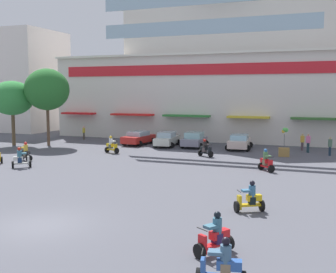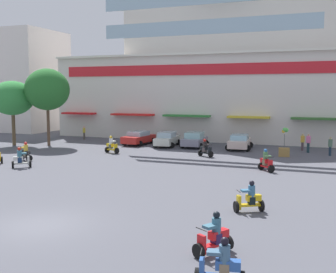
# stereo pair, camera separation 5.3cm
# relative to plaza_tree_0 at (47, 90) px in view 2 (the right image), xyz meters

# --- Properties ---
(ground_plane) EXTENTS (128.00, 128.00, 0.00)m
(ground_plane) POSITION_rel_plaza_tree_0_xyz_m (15.62, -8.45, -5.73)
(ground_plane) COLOR #4E4F57
(colonial_building) EXTENTS (40.75, 19.02, 18.57)m
(colonial_building) POSITION_rel_plaza_tree_0_xyz_m (15.62, 15.46, 2.16)
(colonial_building) COLOR silver
(colonial_building) RESTS_ON ground
(flank_building_left) EXTENTS (10.09, 9.47, 13.91)m
(flank_building_left) POSITION_rel_plaza_tree_0_xyz_m (-14.18, 13.23, 1.23)
(flank_building_left) COLOR silver
(flank_building_left) RESTS_ON ground
(plaza_tree_0) EXTENTS (4.46, 4.52, 7.86)m
(plaza_tree_0) POSITION_rel_plaza_tree_0_xyz_m (0.00, 0.00, 0.00)
(plaza_tree_0) COLOR brown
(plaza_tree_0) RESTS_ON ground
(plaza_tree_2) EXTENTS (4.22, 4.47, 6.63)m
(plaza_tree_2) POSITION_rel_plaza_tree_0_xyz_m (-3.55, -1.04, -0.88)
(plaza_tree_2) COLOR brown
(plaza_tree_2) RESTS_ON ground
(parked_car_0) EXTENTS (2.70, 4.35, 1.40)m
(parked_car_0) POSITION_rel_plaza_tree_0_xyz_m (8.30, 4.04, -5.01)
(parked_car_0) COLOR red
(parked_car_0) RESTS_ON ground
(parked_car_1) EXTENTS (2.51, 4.46, 1.47)m
(parked_car_1) POSITION_rel_plaza_tree_0_xyz_m (11.56, 3.83, -4.99)
(parked_car_1) COLOR beige
(parked_car_1) RESTS_ON ground
(parked_car_2) EXTENTS (2.56, 4.00, 1.51)m
(parked_car_2) POSITION_rel_plaza_tree_0_xyz_m (14.34, 4.20, -4.98)
(parked_car_2) COLOR gray
(parked_car_2) RESTS_ON ground
(parked_car_3) EXTENTS (2.63, 4.32, 1.44)m
(parked_car_3) POSITION_rel_plaza_tree_0_xyz_m (18.86, 4.30, -5.00)
(parked_car_3) COLOR beige
(parked_car_3) RESTS_ON ground
(scooter_rider_0) EXTENTS (1.40, 0.93, 1.55)m
(scooter_rider_0) POSITION_rel_plaza_tree_0_xyz_m (4.11, -8.48, -5.10)
(scooter_rider_0) COLOR black
(scooter_rider_0) RESTS_ON ground
(scooter_rider_1) EXTENTS (1.42, 1.03, 1.52)m
(scooter_rider_1) POSITION_rel_plaza_tree_0_xyz_m (17.04, -1.21, -5.10)
(scooter_rider_1) COLOR black
(scooter_rider_1) RESTS_ON ground
(scooter_rider_2) EXTENTS (1.34, 1.30, 1.52)m
(scooter_rider_2) POSITION_rel_plaza_tree_0_xyz_m (5.87, -11.07, -5.10)
(scooter_rider_2) COLOR black
(scooter_rider_2) RESTS_ON ground
(scooter_rider_3) EXTENTS (1.28, 1.32, 1.57)m
(scooter_rider_3) POSITION_rel_plaza_tree_0_xyz_m (22.79, -5.94, -5.08)
(scooter_rider_3) COLOR black
(scooter_rider_3) RESTS_ON ground
(scooter_rider_5) EXTENTS (1.23, 1.54, 1.49)m
(scooter_rider_5) POSITION_rel_plaza_tree_0_xyz_m (23.23, -21.81, -5.13)
(scooter_rider_5) COLOR black
(scooter_rider_5) RESTS_ON ground
(scooter_rider_7) EXTENTS (1.44, 1.13, 1.47)m
(scooter_rider_7) POSITION_rel_plaza_tree_0_xyz_m (23.46, -16.30, -5.13)
(scooter_rider_7) COLOR black
(scooter_rider_7) RESTS_ON ground
(scooter_rider_8) EXTENTS (1.41, 0.83, 1.57)m
(scooter_rider_8) POSITION_rel_plaza_tree_0_xyz_m (8.57, -2.29, -5.08)
(scooter_rider_8) COLOR black
(scooter_rider_8) RESTS_ON ground
(scooter_rider_9) EXTENTS (1.50, 0.79, 1.49)m
(scooter_rider_9) POSITION_rel_plaza_tree_0_xyz_m (24.04, -24.14, -5.12)
(scooter_rider_9) COLOR black
(scooter_rider_9) RESTS_ON ground
(pedestrian_0) EXTENTS (0.35, 0.35, 1.64)m
(pedestrian_0) POSITION_rel_plaza_tree_0_xyz_m (26.99, 3.09, -4.80)
(pedestrian_0) COLOR #1B2E3F
(pedestrian_0) RESTS_ON ground
(pedestrian_1) EXTENTS (0.39, 0.39, 1.72)m
(pedestrian_1) POSITION_rel_plaza_tree_0_xyz_m (25.13, 4.34, -4.76)
(pedestrian_1) COLOR #1C333B
(pedestrian_1) RESTS_ON ground
(pedestrian_2) EXTENTS (0.46, 0.46, 1.57)m
(pedestrian_2) POSITION_rel_plaza_tree_0_xyz_m (0.48, 5.91, -4.83)
(pedestrian_2) COLOR #484136
(pedestrian_2) RESTS_ON ground
(pedestrian_4) EXTENTS (0.50, 0.50, 1.61)m
(pedestrian_4) POSITION_rel_plaza_tree_0_xyz_m (24.57, 5.55, -4.82)
(pedestrian_4) COLOR #513F44
(pedestrian_4) RESTS_ON ground
(balloon_vendor_cart) EXTENTS (0.97, 0.82, 2.51)m
(balloon_vendor_cart) POSITION_rel_plaza_tree_0_xyz_m (23.32, 1.26, -4.83)
(balloon_vendor_cart) COLOR #9F7A3F
(balloon_vendor_cart) RESTS_ON ground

